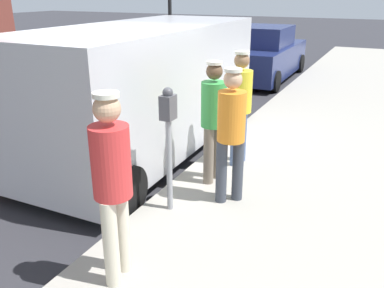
{
  "coord_description": "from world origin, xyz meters",
  "views": [
    {
      "loc": [
        3.52,
        -4.74,
        2.67
      ],
      "look_at": [
        1.65,
        -0.92,
        1.05
      ],
      "focal_mm": 37.86,
      "sensor_mm": 36.0,
      "label": 1
    }
  ],
  "objects_px": {
    "parked_sedan_ahead": "(262,55)",
    "pedestrian_in_red": "(112,178)",
    "parking_meter_near": "(168,129)",
    "parked_van": "(145,86)",
    "pedestrian_in_green": "(214,115)",
    "pedestrian_in_yellow": "(240,101)",
    "pedestrian_in_orange": "(231,128)"
  },
  "relations": [
    {
      "from": "pedestrian_in_red",
      "to": "pedestrian_in_orange",
      "type": "height_order",
      "value": "pedestrian_in_red"
    },
    {
      "from": "pedestrian_in_yellow",
      "to": "parked_van",
      "type": "bearing_deg",
      "value": 174.6
    },
    {
      "from": "parked_van",
      "to": "pedestrian_in_red",
      "type": "bearing_deg",
      "value": -62.22
    },
    {
      "from": "pedestrian_in_red",
      "to": "parked_van",
      "type": "xyz_separation_m",
      "value": [
        -1.68,
        3.19,
        -0.01
      ]
    },
    {
      "from": "parked_sedan_ahead",
      "to": "pedestrian_in_red",
      "type": "bearing_deg",
      "value": -80.42
    },
    {
      "from": "parking_meter_near",
      "to": "parked_sedan_ahead",
      "type": "bearing_deg",
      "value": 99.84
    },
    {
      "from": "pedestrian_in_orange",
      "to": "parked_sedan_ahead",
      "type": "xyz_separation_m",
      "value": [
        -2.09,
        8.24,
        -0.37
      ]
    },
    {
      "from": "pedestrian_in_red",
      "to": "parked_sedan_ahead",
      "type": "distance_m",
      "value": 10.22
    },
    {
      "from": "parking_meter_near",
      "to": "parked_van",
      "type": "distance_m",
      "value": 2.41
    },
    {
      "from": "pedestrian_in_yellow",
      "to": "parked_sedan_ahead",
      "type": "bearing_deg",
      "value": 104.12
    },
    {
      "from": "pedestrian_in_orange",
      "to": "parking_meter_near",
      "type": "bearing_deg",
      "value": -137.3
    },
    {
      "from": "pedestrian_in_green",
      "to": "parked_sedan_ahead",
      "type": "xyz_separation_m",
      "value": [
        -1.66,
        7.79,
        -0.36
      ]
    },
    {
      "from": "parked_sedan_ahead",
      "to": "pedestrian_in_orange",
      "type": "bearing_deg",
      "value": -75.78
    },
    {
      "from": "pedestrian_in_yellow",
      "to": "parked_sedan_ahead",
      "type": "height_order",
      "value": "pedestrian_in_yellow"
    },
    {
      "from": "parking_meter_near",
      "to": "pedestrian_in_orange",
      "type": "bearing_deg",
      "value": 42.7
    },
    {
      "from": "pedestrian_in_yellow",
      "to": "pedestrian_in_green",
      "type": "distance_m",
      "value": 0.75
    },
    {
      "from": "pedestrian_in_yellow",
      "to": "pedestrian_in_green",
      "type": "bearing_deg",
      "value": -98.35
    },
    {
      "from": "parking_meter_near",
      "to": "parked_sedan_ahead",
      "type": "distance_m",
      "value": 8.9
    },
    {
      "from": "parking_meter_near",
      "to": "parked_van",
      "type": "relative_size",
      "value": 0.29
    },
    {
      "from": "pedestrian_in_green",
      "to": "pedestrian_in_yellow",
      "type": "bearing_deg",
      "value": 81.65
    },
    {
      "from": "pedestrian_in_yellow",
      "to": "parked_sedan_ahead",
      "type": "xyz_separation_m",
      "value": [
        -1.77,
        7.05,
        -0.38
      ]
    },
    {
      "from": "pedestrian_in_green",
      "to": "parked_sedan_ahead",
      "type": "bearing_deg",
      "value": 102.06
    },
    {
      "from": "pedestrian_in_orange",
      "to": "parked_van",
      "type": "xyz_separation_m",
      "value": [
        -2.07,
        1.36,
        0.04
      ]
    },
    {
      "from": "parking_meter_near",
      "to": "pedestrian_in_yellow",
      "type": "distance_m",
      "value": 1.73
    },
    {
      "from": "pedestrian_in_red",
      "to": "pedestrian_in_green",
      "type": "relative_size",
      "value": 1.06
    },
    {
      "from": "pedestrian_in_red",
      "to": "pedestrian_in_green",
      "type": "xyz_separation_m",
      "value": [
        -0.04,
        2.28,
        -0.06
      ]
    },
    {
      "from": "pedestrian_in_green",
      "to": "parked_van",
      "type": "bearing_deg",
      "value": 151.12
    },
    {
      "from": "pedestrian_in_yellow",
      "to": "pedestrian_in_green",
      "type": "height_order",
      "value": "pedestrian_in_yellow"
    },
    {
      "from": "pedestrian_in_red",
      "to": "parked_van",
      "type": "bearing_deg",
      "value": 117.78
    },
    {
      "from": "pedestrian_in_orange",
      "to": "parked_sedan_ahead",
      "type": "relative_size",
      "value": 0.38
    },
    {
      "from": "pedestrian_in_orange",
      "to": "parked_van",
      "type": "relative_size",
      "value": 0.32
    },
    {
      "from": "pedestrian_in_red",
      "to": "pedestrian_in_yellow",
      "type": "height_order",
      "value": "pedestrian_in_red"
    }
  ]
}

